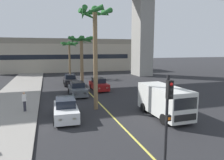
# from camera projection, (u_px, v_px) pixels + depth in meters

# --- Properties ---
(sidewalk_left) EXTENTS (4.80, 80.00, 0.15)m
(sidewalk_left) POSITION_uv_depth(u_px,v_px,m) (5.00, 117.00, 16.04)
(sidewalk_left) COLOR gray
(sidewalk_left) RESTS_ON ground
(lane_stripe_center) EXTENTS (0.14, 56.00, 0.01)m
(lane_stripe_center) POSITION_uv_depth(u_px,v_px,m) (88.00, 92.00, 25.95)
(lane_stripe_center) COLOR #DBCC4C
(lane_stripe_center) RESTS_ON ground
(pier_building_backdrop) EXTENTS (31.09, 8.04, 7.57)m
(pier_building_backdrop) POSITION_uv_depth(u_px,v_px,m) (67.00, 55.00, 50.35)
(pier_building_backdrop) COLOR #BCB29E
(pier_building_backdrop) RESTS_ON ground
(car_queue_front) EXTENTS (1.94, 4.16, 1.56)m
(car_queue_front) POSITION_uv_depth(u_px,v_px,m) (66.00, 109.00, 15.78)
(car_queue_front) COLOR white
(car_queue_front) RESTS_ON ground
(car_queue_second) EXTENTS (1.92, 4.14, 1.56)m
(car_queue_second) POSITION_uv_depth(u_px,v_px,m) (99.00, 85.00, 26.78)
(car_queue_second) COLOR maroon
(car_queue_second) RESTS_ON ground
(car_queue_third) EXTENTS (1.90, 4.13, 1.56)m
(car_queue_third) POSITION_uv_depth(u_px,v_px,m) (70.00, 80.00, 30.54)
(car_queue_third) COLOR black
(car_queue_third) RESTS_ON ground
(car_queue_fourth) EXTENTS (1.86, 4.11, 1.56)m
(car_queue_fourth) POSITION_uv_depth(u_px,v_px,m) (78.00, 89.00, 23.70)
(car_queue_fourth) COLOR #4C5156
(car_queue_fourth) RESTS_ON ground
(delivery_van) EXTENTS (2.23, 5.28, 2.36)m
(delivery_van) POSITION_uv_depth(u_px,v_px,m) (164.00, 100.00, 16.21)
(delivery_van) COLOR silver
(delivery_van) RESTS_ON ground
(traffic_light_median_near) EXTENTS (0.24, 0.37, 4.20)m
(traffic_light_median_near) POSITION_uv_depth(u_px,v_px,m) (168.00, 110.00, 8.68)
(traffic_light_median_near) COLOR black
(traffic_light_median_near) RESTS_ON ground
(palm_tree_near_median) EXTENTS (3.07, 3.25, 6.61)m
(palm_tree_near_median) POSITION_uv_depth(u_px,v_px,m) (69.00, 48.00, 38.27)
(palm_tree_near_median) COLOR brown
(palm_tree_near_median) RESTS_ON ground
(palm_tree_mid_median) EXTENTS (2.89, 3.05, 8.75)m
(palm_tree_mid_median) POSITION_uv_depth(u_px,v_px,m) (95.00, 29.00, 17.42)
(palm_tree_mid_median) COLOR brown
(palm_tree_mid_median) RESTS_ON ground
(palm_tree_far_median) EXTENTS (3.57, 3.56, 7.03)m
(palm_tree_far_median) POSITION_uv_depth(u_px,v_px,m) (82.00, 46.00, 28.37)
(palm_tree_far_median) COLOR brown
(palm_tree_far_median) RESTS_ON ground
(pedestrian_mid_block) EXTENTS (0.34, 0.22, 1.62)m
(pedestrian_mid_block) POSITION_uv_depth(u_px,v_px,m) (24.00, 101.00, 17.15)
(pedestrian_mid_block) COLOR #2D2D38
(pedestrian_mid_block) RESTS_ON sidewalk_left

